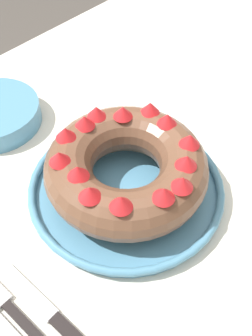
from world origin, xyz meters
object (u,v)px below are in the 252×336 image
object	(u,v)px
cake_knife	(55,319)
bundt_cake	(126,167)
serving_dish	(126,188)
fork	(19,318)

from	to	relation	value
cake_knife	bundt_cake	bearing A→B (deg)	22.26
serving_dish	fork	world-z (taller)	serving_dish
bundt_cake	serving_dish	bearing A→B (deg)	-2.32
bundt_cake	cake_knife	bearing A→B (deg)	-162.26
fork	serving_dish	bearing A→B (deg)	3.50
bundt_cake	fork	bearing A→B (deg)	-172.21
serving_dish	cake_knife	size ratio (longest dim) A/B	1.66
cake_knife	serving_dish	bearing A→B (deg)	22.25
serving_dish	fork	xyz separation A→B (m)	(-0.24, -0.03, -0.01)
bundt_cake	cake_knife	xyz separation A→B (m)	(-0.21, -0.07, -0.06)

